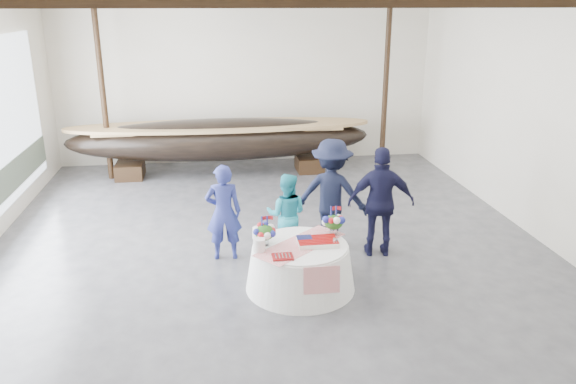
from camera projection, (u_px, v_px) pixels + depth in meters
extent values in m
cube|color=#3D3D42|center=(270.00, 248.00, 10.11)|extent=(10.00, 12.00, 0.01)
cube|color=silver|center=(245.00, 79.00, 15.01)|extent=(10.00, 0.02, 4.50)
cube|color=silver|center=(361.00, 312.00, 3.76)|extent=(10.00, 0.02, 4.50)
cube|color=silver|center=(546.00, 118.00, 10.03)|extent=(0.02, 12.00, 4.50)
cube|color=black|center=(259.00, 0.00, 10.15)|extent=(9.80, 0.12, 0.18)
cube|color=black|center=(249.00, 0.00, 12.49)|extent=(9.80, 0.12, 0.18)
cylinder|color=black|center=(102.00, 88.00, 13.39)|extent=(0.14, 0.14, 4.50)
cylinder|color=black|center=(386.00, 83.00, 14.29)|extent=(0.14, 0.14, 4.50)
cube|color=black|center=(130.00, 170.00, 14.12)|extent=(0.67, 0.86, 0.38)
cube|color=black|center=(309.00, 163.00, 14.70)|extent=(0.67, 0.86, 0.38)
ellipsoid|color=black|center=(220.00, 139.00, 14.18)|extent=(7.63, 1.53, 1.05)
cube|color=#9E7A4C|center=(220.00, 128.00, 14.09)|extent=(6.11, 1.00, 0.06)
cone|color=white|center=(300.00, 267.00, 8.62)|extent=(1.69, 1.69, 0.70)
cylinder|color=white|center=(301.00, 246.00, 8.50)|extent=(1.43, 1.43, 0.04)
cube|color=#B5121C|center=(301.00, 244.00, 8.50)|extent=(1.54, 1.43, 0.01)
cube|color=white|center=(317.00, 242.00, 8.50)|extent=(0.60, 0.40, 0.07)
cylinder|color=white|center=(259.00, 245.00, 8.24)|extent=(0.18, 0.18, 0.20)
cylinder|color=white|center=(258.00, 233.00, 8.69)|extent=(0.18, 0.18, 0.18)
cube|color=maroon|center=(283.00, 257.00, 8.06)|extent=(0.30, 0.24, 0.03)
cone|color=silver|center=(335.00, 242.00, 8.43)|extent=(0.09, 0.09, 0.12)
imported|color=navy|center=(224.00, 212.00, 9.48)|extent=(0.61, 0.40, 1.68)
imported|color=teal|center=(287.00, 215.00, 9.67)|extent=(0.84, 0.73, 1.47)
imported|color=black|center=(332.00, 194.00, 9.93)|extent=(1.46, 1.17, 1.98)
imported|color=black|center=(381.00, 202.00, 9.58)|extent=(1.19, 0.64, 1.93)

